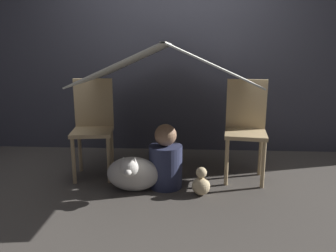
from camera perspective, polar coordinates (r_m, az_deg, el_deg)
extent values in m
plane|color=#47423D|center=(3.07, -0.23, -10.53)|extent=(8.80, 8.80, 0.00)
cube|color=#3D3D47|center=(4.00, 0.81, 13.41)|extent=(7.00, 0.05, 2.50)
cylinder|color=#D1B27F|center=(3.18, -16.13, -5.91)|extent=(0.04, 0.04, 0.44)
cylinder|color=#D1B27F|center=(3.13, -10.27, -5.91)|extent=(0.04, 0.04, 0.44)
cylinder|color=#D1B27F|center=(3.49, -15.08, -4.18)|extent=(0.04, 0.04, 0.44)
cylinder|color=#D1B27F|center=(3.44, -9.74, -4.15)|extent=(0.04, 0.04, 0.44)
cube|color=#D1B27F|center=(3.24, -13.02, -1.01)|extent=(0.43, 0.43, 0.04)
cube|color=#D1B27F|center=(3.36, -12.81, 3.99)|extent=(0.38, 0.08, 0.48)
cylinder|color=#D1B27F|center=(3.07, 10.17, -6.28)|extent=(0.04, 0.04, 0.44)
cylinder|color=#D1B27F|center=(3.09, 16.24, -6.52)|extent=(0.04, 0.04, 0.44)
cylinder|color=#D1B27F|center=(3.38, 10.29, -4.47)|extent=(0.04, 0.04, 0.44)
cylinder|color=#D1B27F|center=(3.40, 15.79, -4.70)|extent=(0.04, 0.04, 0.44)
cube|color=#D1B27F|center=(3.16, 13.34, -1.37)|extent=(0.43, 0.43, 0.04)
cube|color=#D1B27F|center=(3.28, 13.48, 3.75)|extent=(0.38, 0.08, 0.48)
cube|color=silver|center=(3.07, -6.97, 10.94)|extent=(0.74, 1.37, 0.34)
cube|color=silver|center=(3.03, 7.06, 10.91)|extent=(0.74, 1.37, 0.34)
cube|color=silver|center=(3.02, 0.00, 14.10)|extent=(0.04, 1.37, 0.01)
cylinder|color=#2D3351|center=(3.00, -0.42, -7.02)|extent=(0.30, 0.30, 0.39)
sphere|color=#9E7556|center=(2.92, -0.43, -1.59)|extent=(0.20, 0.20, 0.20)
ellipsoid|color=silver|center=(2.94, -6.10, -8.32)|extent=(0.47, 0.18, 0.32)
sphere|color=silver|center=(2.74, -6.75, -7.21)|extent=(0.15, 0.15, 0.15)
ellipsoid|color=silver|center=(2.68, -7.00, -8.02)|extent=(0.06, 0.08, 0.05)
cone|color=silver|center=(2.73, -7.74, -5.97)|extent=(0.05, 0.05, 0.07)
cone|color=silver|center=(2.71, -5.83, -6.03)|extent=(0.05, 0.05, 0.07)
sphere|color=beige|center=(2.90, 5.77, -10.34)|extent=(0.16, 0.16, 0.16)
sphere|color=beige|center=(2.85, 5.83, -8.07)|extent=(0.10, 0.10, 0.10)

